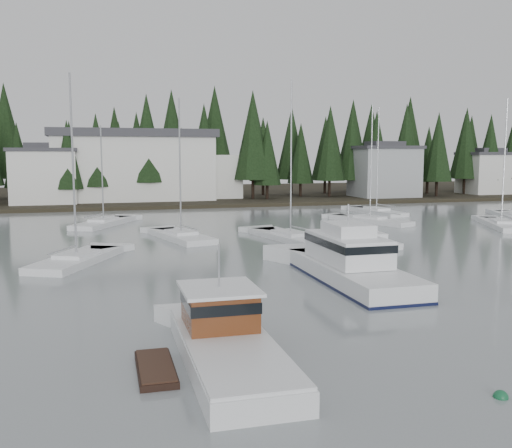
{
  "coord_description": "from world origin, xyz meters",
  "views": [
    {
      "loc": [
        -10.44,
        -9.0,
        7.56
      ],
      "look_at": [
        0.6,
        30.93,
        2.5
      ],
      "focal_mm": 40.0,
      "sensor_mm": 36.0,
      "label": 1
    }
  ],
  "objects_px": {
    "house_east_a": "(384,170)",
    "sailboat_7": "(501,226)",
    "sailboat_8": "(104,225)",
    "runabout_1": "(375,243)",
    "sailboat_1": "(77,262)",
    "house_east_b": "(488,172)",
    "sailboat_6": "(376,213)",
    "lobster_boat_brown": "(224,347)",
    "sailboat_9": "(290,239)",
    "cabin_cruiser_center": "(350,268)",
    "sailboat_3": "(370,222)",
    "sailboat_2": "(181,238)",
    "harbor_inn": "(147,166)",
    "house_west": "(44,175)"
  },
  "relations": [
    {
      "from": "sailboat_8",
      "to": "runabout_1",
      "type": "xyz_separation_m",
      "value": [
        21.89,
        -20.02,
        0.08
      ]
    },
    {
      "from": "sailboat_7",
      "to": "cabin_cruiser_center",
      "type": "bearing_deg",
      "value": 149.51
    },
    {
      "from": "harbor_inn",
      "to": "sailboat_1",
      "type": "relative_size",
      "value": 2.17
    },
    {
      "from": "house_east_a",
      "to": "sailboat_7",
      "type": "height_order",
      "value": "sailboat_7"
    },
    {
      "from": "sailboat_2",
      "to": "house_east_b",
      "type": "bearing_deg",
      "value": -72.57
    },
    {
      "from": "sailboat_7",
      "to": "sailboat_8",
      "type": "height_order",
      "value": "sailboat_7"
    },
    {
      "from": "sailboat_8",
      "to": "sailboat_9",
      "type": "bearing_deg",
      "value": -106.2
    },
    {
      "from": "lobster_boat_brown",
      "to": "sailboat_8",
      "type": "xyz_separation_m",
      "value": [
        -3.87,
        43.25,
        -0.49
      ]
    },
    {
      "from": "lobster_boat_brown",
      "to": "sailboat_6",
      "type": "relative_size",
      "value": 0.68
    },
    {
      "from": "house_east_b",
      "to": "sailboat_3",
      "type": "xyz_separation_m",
      "value": [
        -39.27,
        -31.35,
        -4.33
      ]
    },
    {
      "from": "house_west",
      "to": "sailboat_8",
      "type": "height_order",
      "value": "sailboat_8"
    },
    {
      "from": "house_west",
      "to": "house_east_b",
      "type": "height_order",
      "value": "house_west"
    },
    {
      "from": "sailboat_7",
      "to": "house_east_b",
      "type": "bearing_deg",
      "value": -12.74
    },
    {
      "from": "sailboat_1",
      "to": "sailboat_6",
      "type": "distance_m",
      "value": 44.0
    },
    {
      "from": "cabin_cruiser_center",
      "to": "sailboat_6",
      "type": "distance_m",
      "value": 40.67
    },
    {
      "from": "cabin_cruiser_center",
      "to": "sailboat_3",
      "type": "distance_m",
      "value": 30.48
    },
    {
      "from": "sailboat_1",
      "to": "runabout_1",
      "type": "height_order",
      "value": "sailboat_1"
    },
    {
      "from": "sailboat_2",
      "to": "sailboat_3",
      "type": "relative_size",
      "value": 0.96
    },
    {
      "from": "runabout_1",
      "to": "sailboat_1",
      "type": "bearing_deg",
      "value": 96.4
    },
    {
      "from": "cabin_cruiser_center",
      "to": "sailboat_8",
      "type": "bearing_deg",
      "value": 23.84
    },
    {
      "from": "lobster_boat_brown",
      "to": "sailboat_9",
      "type": "xyz_separation_m",
      "value": [
        12.11,
        27.86,
        -0.47
      ]
    },
    {
      "from": "sailboat_1",
      "to": "sailboat_9",
      "type": "height_order",
      "value": "sailboat_9"
    },
    {
      "from": "house_east_a",
      "to": "harbor_inn",
      "type": "height_order",
      "value": "harbor_inn"
    },
    {
      "from": "house_east_b",
      "to": "lobster_boat_brown",
      "type": "xyz_separation_m",
      "value": [
        -64.17,
        -69.19,
        -3.87
      ]
    },
    {
      "from": "house_east_a",
      "to": "house_east_b",
      "type": "distance_m",
      "value": 22.1
    },
    {
      "from": "house_east_a",
      "to": "sailboat_2",
      "type": "xyz_separation_m",
      "value": [
        -39.41,
        -36.23,
        -4.84
      ]
    },
    {
      "from": "cabin_cruiser_center",
      "to": "sailboat_8",
      "type": "distance_m",
      "value": 35.03
    },
    {
      "from": "house_east_b",
      "to": "runabout_1",
      "type": "height_order",
      "value": "house_east_b"
    },
    {
      "from": "lobster_boat_brown",
      "to": "sailboat_1",
      "type": "distance_m",
      "value": 22.24
    },
    {
      "from": "sailboat_2",
      "to": "runabout_1",
      "type": "bearing_deg",
      "value": -131.33
    },
    {
      "from": "sailboat_3",
      "to": "sailboat_8",
      "type": "bearing_deg",
      "value": 57.13
    },
    {
      "from": "sailboat_2",
      "to": "sailboat_1",
      "type": "bearing_deg",
      "value": 123.2
    },
    {
      "from": "sailboat_6",
      "to": "house_east_a",
      "type": "bearing_deg",
      "value": -35.67
    },
    {
      "from": "house_east_b",
      "to": "harbor_inn",
      "type": "xyz_separation_m",
      "value": [
        -60.96,
        2.34,
        1.37
      ]
    },
    {
      "from": "house_east_a",
      "to": "sailboat_1",
      "type": "distance_m",
      "value": 66.55
    },
    {
      "from": "sailboat_8",
      "to": "sailboat_9",
      "type": "relative_size",
      "value": 0.77
    },
    {
      "from": "house_east_b",
      "to": "cabin_cruiser_center",
      "type": "height_order",
      "value": "house_east_b"
    },
    {
      "from": "house_east_a",
      "to": "lobster_boat_brown",
      "type": "bearing_deg",
      "value": -122.11
    },
    {
      "from": "house_east_b",
      "to": "house_east_a",
      "type": "bearing_deg",
      "value": -174.81
    },
    {
      "from": "sailboat_1",
      "to": "house_east_b",
      "type": "bearing_deg",
      "value": -30.12
    },
    {
      "from": "sailboat_2",
      "to": "sailboat_8",
      "type": "distance_m",
      "value": 13.96
    },
    {
      "from": "sailboat_8",
      "to": "sailboat_6",
      "type": "bearing_deg",
      "value": -56.74
    },
    {
      "from": "house_east_b",
      "to": "cabin_cruiser_center",
      "type": "relative_size",
      "value": 0.77
    },
    {
      "from": "harbor_inn",
      "to": "lobster_boat_brown",
      "type": "distance_m",
      "value": 71.8
    },
    {
      "from": "house_east_b",
      "to": "sailboat_9",
      "type": "height_order",
      "value": "sailboat_9"
    },
    {
      "from": "lobster_boat_brown",
      "to": "runabout_1",
      "type": "distance_m",
      "value": 29.4
    },
    {
      "from": "sailboat_1",
      "to": "sailboat_2",
      "type": "bearing_deg",
      "value": -16.71
    },
    {
      "from": "house_west",
      "to": "sailboat_2",
      "type": "height_order",
      "value": "sailboat_2"
    },
    {
      "from": "cabin_cruiser_center",
      "to": "sailboat_8",
      "type": "height_order",
      "value": "sailboat_8"
    },
    {
      "from": "harbor_inn",
      "to": "sailboat_9",
      "type": "distance_m",
      "value": 44.93
    }
  ]
}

